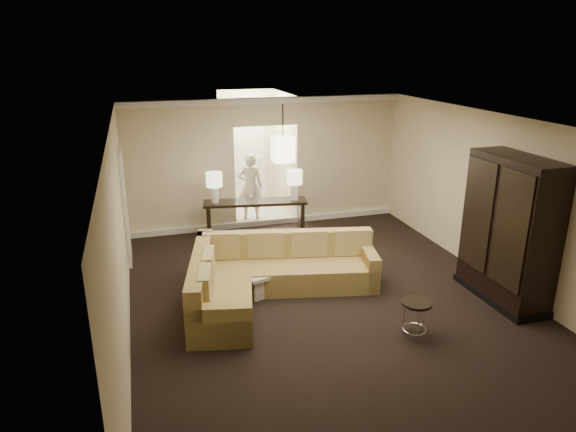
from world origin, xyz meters
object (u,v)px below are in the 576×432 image
object	(u,v)px
coffee_table	(266,274)
drink_table	(416,311)
armoire	(509,233)
person	(250,183)
console_table	(256,216)
sectional_sofa	(266,276)

from	to	relation	value
coffee_table	drink_table	size ratio (longest dim) A/B	2.28
coffee_table	armoire	bearing A→B (deg)	-23.34
armoire	person	world-z (taller)	armoire
coffee_table	console_table	bearing A→B (deg)	81.02
console_table	armoire	distance (m)	4.89
console_table	person	distance (m)	1.34
drink_table	person	world-z (taller)	person
sectional_sofa	console_table	world-z (taller)	sectional_sofa
sectional_sofa	drink_table	world-z (taller)	sectional_sofa
sectional_sofa	person	world-z (taller)	person
sectional_sofa	drink_table	bearing A→B (deg)	-33.49
console_table	person	size ratio (longest dim) A/B	1.27
person	console_table	bearing A→B (deg)	96.61
console_table	drink_table	bearing A→B (deg)	-64.12
console_table	sectional_sofa	bearing A→B (deg)	-89.82
sectional_sofa	person	size ratio (longest dim) A/B	1.98
sectional_sofa	person	xyz separation A→B (m)	(0.61, 3.85, 0.50)
person	coffee_table	bearing A→B (deg)	96.14
drink_table	armoire	bearing A→B (deg)	17.58
coffee_table	console_table	distance (m)	2.24
coffee_table	drink_table	bearing A→B (deg)	-52.71
sectional_sofa	armoire	size ratio (longest dim) A/B	1.46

